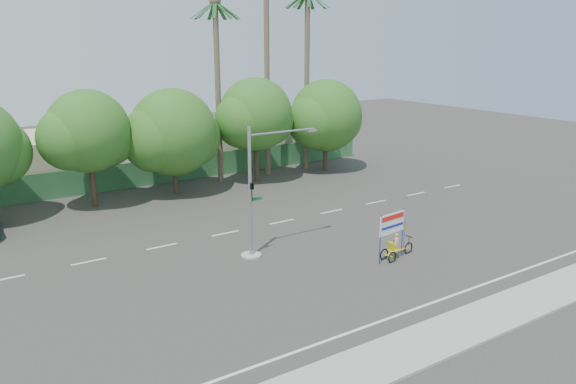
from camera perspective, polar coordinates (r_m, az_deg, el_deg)
ground at (r=28.58m, az=4.69°, el=-7.98°), size 120.00×120.00×0.00m
sidewalk_near at (r=23.73m, az=16.20°, el=-13.58°), size 50.00×2.40×0.12m
fence at (r=46.28m, az=-11.86°, el=2.19°), size 38.00×0.08×2.00m
building_left at (r=47.91m, az=-25.14°, el=2.72°), size 12.00×8.00×4.00m
building_right at (r=53.38m, az=-5.72°, el=5.06°), size 14.00×8.00×3.60m
tree_left at (r=40.15m, az=-19.69°, el=5.54°), size 6.66×5.60×8.07m
tree_center at (r=42.04m, az=-11.67°, el=5.71°), size 7.62×6.40×7.85m
tree_right at (r=44.94m, az=-3.36°, el=7.61°), size 6.90×5.80×8.36m
tree_far_right at (r=48.86m, az=3.83°, el=7.52°), size 7.38×6.20×7.94m
palm_tall at (r=46.87m, az=-2.17°, el=14.35°), size 3.73×3.79×17.45m
palm_mid at (r=49.09m, az=1.94°, el=13.16°), size 3.73×3.79×15.45m
palm_short at (r=44.76m, az=-7.20°, el=12.14°), size 3.73×3.79×14.45m
traffic_signal at (r=29.53m, az=-3.32°, el=-1.14°), size 4.72×1.10×7.00m
trike_billboard at (r=30.10m, az=10.78°, el=-4.74°), size 2.75×0.77×2.71m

